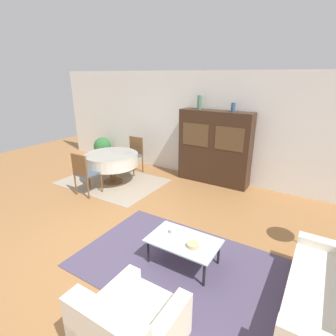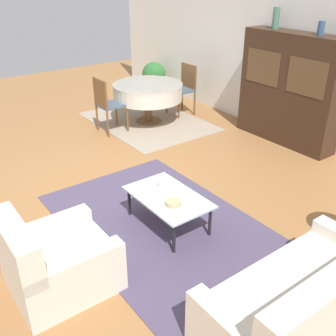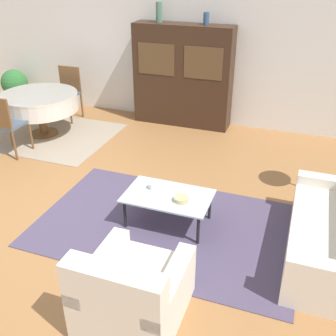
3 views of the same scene
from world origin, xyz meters
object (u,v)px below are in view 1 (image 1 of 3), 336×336
(armchair, at_px, (130,331))
(potted_plant, at_px, (103,147))
(dining_chair_far, at_px, (134,152))
(coffee_table, at_px, (183,242))
(display_cabinet, at_px, (214,148))
(dining_table, at_px, (112,160))
(cup, at_px, (173,231))
(couch, at_px, (335,301))
(bowl, at_px, (193,245))
(vase_short, at_px, (233,107))
(vase_tall, at_px, (200,102))
(dining_chair_near, at_px, (84,171))

(armchair, relative_size, potted_plant, 1.21)
(dining_chair_far, bearing_deg, coffee_table, 138.81)
(display_cabinet, bearing_deg, dining_table, -147.49)
(dining_table, xyz_separation_m, cup, (2.77, -1.67, -0.17))
(couch, xyz_separation_m, bowl, (-1.68, -0.07, 0.12))
(bowl, height_order, vase_short, vase_short)
(couch, bearing_deg, potted_plant, 65.42)
(cup, bearing_deg, display_cabinet, 101.61)
(couch, relative_size, dining_chair_far, 1.76)
(vase_tall, bearing_deg, vase_short, 0.00)
(couch, distance_m, display_cabinet, 4.16)
(dining_table, relative_size, cup, 13.66)
(dining_chair_far, bearing_deg, vase_short, -169.00)
(couch, bearing_deg, vase_tall, 45.40)
(vase_short, bearing_deg, potted_plant, -177.11)
(armchair, bearing_deg, dining_chair_far, 128.21)
(vase_tall, bearing_deg, dining_chair_far, -163.82)
(coffee_table, xyz_separation_m, vase_tall, (-1.29, 3.11, 1.61))
(bowl, xyz_separation_m, vase_tall, (-1.47, 3.17, 1.55))
(dining_table, height_order, dining_chair_far, dining_chair_far)
(couch, relative_size, coffee_table, 1.72)
(dining_chair_far, distance_m, potted_plant, 1.53)
(coffee_table, xyz_separation_m, vase_short, (-0.45, 3.11, 1.55))
(dining_chair_near, xyz_separation_m, dining_chair_far, (0.00, 1.75, 0.00))
(couch, height_order, vase_short, vase_short)
(vase_tall, relative_size, potted_plant, 0.44)
(vase_tall, bearing_deg, dining_table, -141.16)
(cup, bearing_deg, dining_chair_far, 137.45)
(armchair, height_order, bowl, armchair)
(couch, distance_m, bowl, 1.68)
(bowl, bearing_deg, coffee_table, 160.97)
(vase_tall, distance_m, potted_plant, 3.55)
(dining_table, relative_size, vase_short, 6.49)
(armchair, bearing_deg, cup, 105.39)
(cup, bearing_deg, potted_plant, 146.40)
(dining_chair_far, height_order, potted_plant, dining_chair_far)
(cup, relative_size, vase_tall, 0.29)
(dining_chair_far, distance_m, bowl, 4.15)
(dining_chair_near, height_order, dining_chair_far, same)
(bowl, bearing_deg, display_cabinet, 107.91)
(dining_table, height_order, dining_chair_near, dining_chair_near)
(vase_tall, relative_size, vase_short, 1.64)
(couch, height_order, armchair, couch)
(coffee_table, relative_size, dining_chair_far, 1.03)
(bowl, xyz_separation_m, vase_short, (-0.63, 3.17, 1.49))
(dining_chair_near, distance_m, dining_chair_far, 1.75)
(couch, xyz_separation_m, dining_chair_far, (-4.85, 2.61, 0.27))
(dining_chair_near, relative_size, cup, 10.18)
(vase_tall, bearing_deg, display_cabinet, -0.12)
(dining_table, bearing_deg, vase_short, 28.33)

